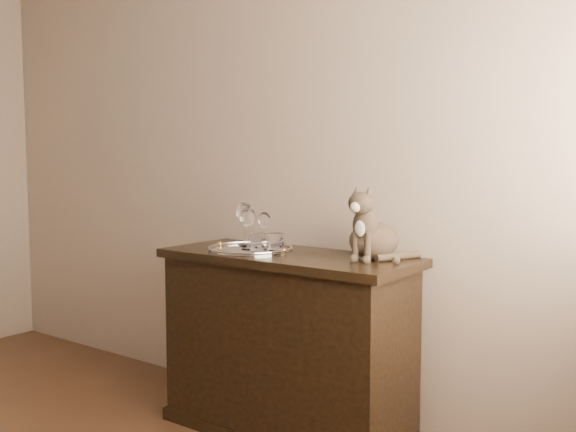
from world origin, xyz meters
name	(u,v)px	position (x,y,z in m)	size (l,w,h in m)	color
wall_back	(233,146)	(0.00, 2.25, 1.35)	(4.00, 0.10, 2.70)	#C2AB92
wall_right	(255,74)	(2.00, 0.00, 1.35)	(0.10, 4.50, 2.70)	#C2AB92
sideboard	(287,344)	(0.60, 1.94, 0.42)	(1.20, 0.50, 0.85)	black
tray	(251,250)	(0.41, 1.91, 0.85)	(0.40, 0.40, 0.01)	silver
wine_glass_a	(245,224)	(0.31, 1.98, 0.96)	(0.08, 0.08, 0.21)	silver
wine_glass_b	(264,229)	(0.41, 2.01, 0.94)	(0.06, 0.06, 0.17)	white
wine_glass_d	(248,228)	(0.41, 1.89, 0.96)	(0.08, 0.08, 0.20)	white
tumbler_a	(259,243)	(0.51, 1.85, 0.90)	(0.08, 0.08, 0.09)	silver
tumbler_c	(276,242)	(0.54, 1.93, 0.90)	(0.07, 0.07, 0.08)	silver
cat	(374,222)	(0.99, 2.04, 1.01)	(0.32, 0.30, 0.32)	#4F402F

